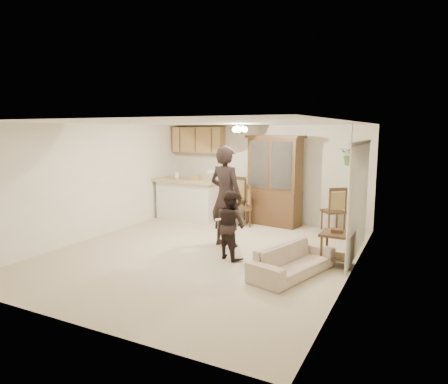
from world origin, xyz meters
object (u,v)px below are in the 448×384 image
at_px(adult, 226,203).
at_px(chair_hutch_left, 241,215).
at_px(sofa, 293,253).
at_px(chair_hutch_right, 333,218).
at_px(side_table, 336,248).
at_px(chair_bar, 233,209).
at_px(china_hutch, 275,181).
at_px(child, 230,223).

bearing_deg(adult, chair_hutch_left, -64.53).
relative_size(sofa, chair_hutch_right, 1.76).
xyz_separation_m(side_table, chair_hutch_left, (-2.71, 1.91, -0.02)).
distance_m(sofa, chair_bar, 4.08).
distance_m(china_hutch, chair_hutch_left, 1.18).
bearing_deg(adult, sofa, 161.43).
xyz_separation_m(sofa, chair_hutch_right, (-0.01, 3.25, -0.07)).
bearing_deg(chair_hutch_right, child, 29.56).
bearing_deg(chair_hutch_right, adult, 15.43).
bearing_deg(child, adult, -34.89).
bearing_deg(side_table, chair_hutch_right, 102.88).
distance_m(child, chair_hutch_left, 2.58).
bearing_deg(chair_hutch_right, chair_hutch_left, -22.60).
distance_m(side_table, chair_hutch_right, 2.52).
relative_size(side_table, chair_hutch_left, 0.65).
distance_m(sofa, china_hutch, 3.62).
bearing_deg(china_hutch, chair_bar, -167.68).
bearing_deg(child, china_hutch, -63.48).
xyz_separation_m(side_table, chair_bar, (-3.14, 2.37, 0.02)).
xyz_separation_m(chair_bar, chair_hutch_left, (0.43, -0.45, -0.04)).
bearing_deg(side_table, chair_bar, 142.98).
height_order(child, chair_hutch_right, child).
height_order(chair_hutch_left, chair_hutch_right, chair_hutch_right).
relative_size(sofa, china_hutch, 0.84).
bearing_deg(child, chair_hutch_left, -47.36).
bearing_deg(sofa, side_table, -18.30).
bearing_deg(chair_hutch_right, side_table, 65.91).
xyz_separation_m(adult, chair_hutch_left, (-0.42, 1.69, -0.61)).
height_order(sofa, chair_hutch_right, chair_hutch_right).
relative_size(china_hutch, chair_hutch_right, 2.11).
xyz_separation_m(chair_bar, chair_hutch_right, (2.57, 0.09, -0.02)).
bearing_deg(adult, child, 133.88).
bearing_deg(side_table, adult, 174.49).
bearing_deg(chair_bar, child, -53.61).
relative_size(china_hutch, side_table, 3.40).
distance_m(child, chair_hutch_right, 3.23).
xyz_separation_m(adult, chair_bar, (-0.85, 2.15, -0.58)).
height_order(child, chair_hutch_left, child).
distance_m(chair_bar, chair_hutch_right, 2.58).
height_order(adult, china_hutch, china_hutch).
bearing_deg(child, sofa, -170.39).
xyz_separation_m(china_hutch, chair_hutch_right, (1.47, 0.03, -0.81)).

